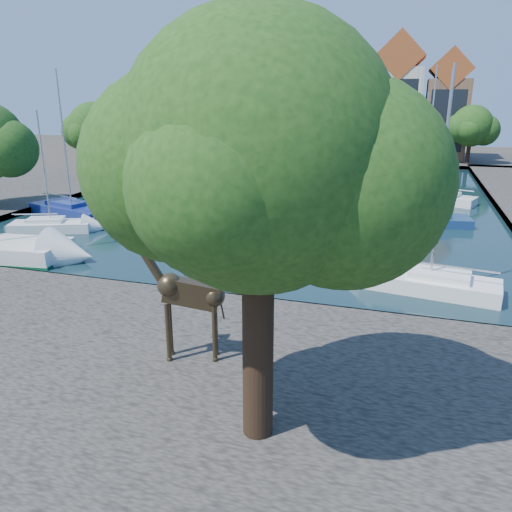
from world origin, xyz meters
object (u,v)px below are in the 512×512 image
at_px(plane_tree, 263,164).
at_px(sailboat_right_a, 430,280).
at_px(giraffe_statue, 184,292).
at_px(sailboat_left_a, 51,224).

distance_m(plane_tree, sailboat_right_a, 15.49).
height_order(plane_tree, sailboat_right_a, plane_tree).
xyz_separation_m(plane_tree, giraffe_statue, (-3.61, 3.08, -4.75)).
xyz_separation_m(plane_tree, sailboat_right_a, (4.63, 13.01, -7.02)).
relative_size(giraffe_statue, sailboat_left_a, 0.61).
relative_size(plane_tree, sailboat_left_a, 1.31).
height_order(giraffe_statue, sailboat_left_a, sailboat_left_a).
bearing_deg(sailboat_left_a, sailboat_right_a, -9.14).
bearing_deg(giraffe_statue, sailboat_right_a, 50.31).
height_order(sailboat_left_a, sailboat_right_a, sailboat_right_a).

